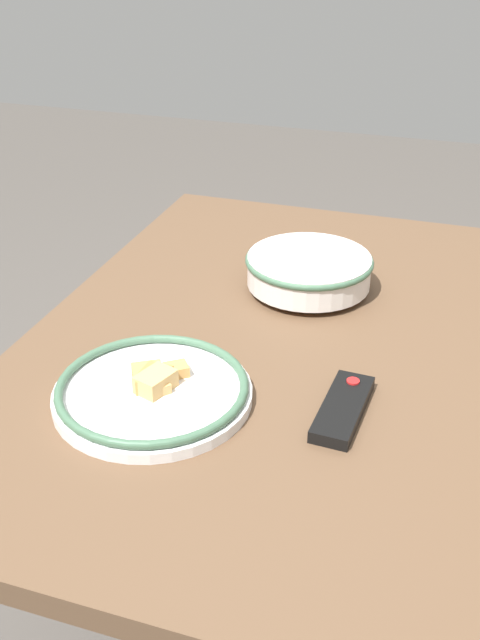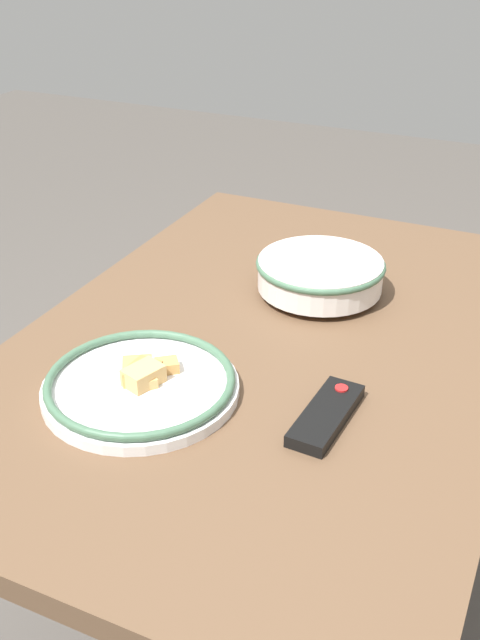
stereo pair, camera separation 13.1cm
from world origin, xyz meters
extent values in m
plane|color=#4C4742|center=(0.00, 0.00, 0.00)|extent=(8.00, 8.00, 0.00)
cube|color=brown|center=(0.00, 0.00, 0.72)|extent=(1.26, 0.84, 0.04)
cylinder|color=brown|center=(-0.56, -0.35, 0.35)|extent=(0.06, 0.06, 0.70)
cylinder|color=silver|center=(-0.19, 0.02, 0.74)|extent=(0.11, 0.11, 0.01)
cylinder|color=silver|center=(-0.19, 0.02, 0.78)|extent=(0.24, 0.24, 0.06)
cylinder|color=#C67A33|center=(-0.19, 0.02, 0.78)|extent=(0.22, 0.22, 0.05)
torus|color=#42664C|center=(-0.19, 0.02, 0.80)|extent=(0.25, 0.25, 0.01)
cylinder|color=white|center=(0.25, -0.12, 0.75)|extent=(0.31, 0.31, 0.02)
torus|color=#42664C|center=(0.25, -0.12, 0.76)|extent=(0.30, 0.30, 0.01)
cube|color=tan|center=(0.20, -0.10, 0.76)|extent=(0.05, 0.05, 0.02)
cube|color=#B2753D|center=(0.24, -0.12, 0.77)|extent=(0.05, 0.04, 0.03)
cube|color=tan|center=(0.25, -0.12, 0.77)|extent=(0.07, 0.06, 0.03)
cube|color=tan|center=(0.26, -0.11, 0.76)|extent=(0.04, 0.04, 0.02)
cube|color=tan|center=(0.24, -0.13, 0.77)|extent=(0.07, 0.07, 0.03)
cube|color=black|center=(0.19, 0.17, 0.75)|extent=(0.18, 0.07, 0.02)
cylinder|color=red|center=(0.13, 0.17, 0.76)|extent=(0.02, 0.02, 0.00)
camera|label=1|loc=(1.11, 0.31, 1.42)|focal=42.00mm
camera|label=2|loc=(1.06, 0.43, 1.42)|focal=42.00mm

